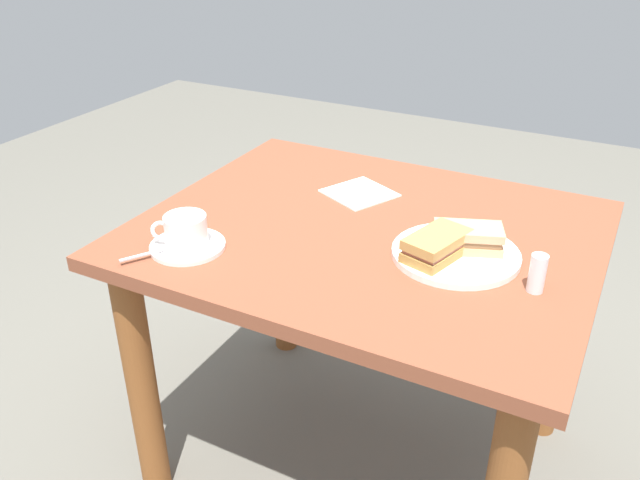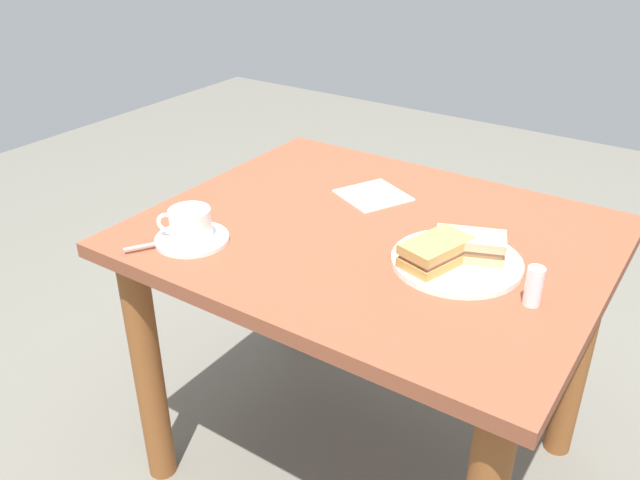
% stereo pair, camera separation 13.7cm
% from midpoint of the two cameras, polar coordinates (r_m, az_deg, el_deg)
% --- Properties ---
extents(ground_plane, '(6.00, 6.00, 0.00)m').
position_cam_midpoint_polar(ground_plane, '(1.92, 1.26, -18.18)').
color(ground_plane, '#656258').
extents(dining_table, '(1.01, 0.83, 0.71)m').
position_cam_midpoint_polar(dining_table, '(1.56, 1.48, -3.40)').
color(dining_table, brown).
rests_on(dining_table, ground_plane).
extents(sandwich_plate, '(0.27, 0.27, 0.01)m').
position_cam_midpoint_polar(sandwich_plate, '(1.38, 8.94, -1.29)').
color(sandwich_plate, white).
rests_on(sandwich_plate, dining_table).
extents(sandwich_front, '(0.16, 0.12, 0.05)m').
position_cam_midpoint_polar(sandwich_front, '(1.38, 9.98, 0.13)').
color(sandwich_front, tan).
rests_on(sandwich_front, sandwich_plate).
extents(sandwich_back, '(0.12, 0.16, 0.05)m').
position_cam_midpoint_polar(sandwich_back, '(1.34, 7.24, -0.56)').
color(sandwich_back, '#B18843').
rests_on(sandwich_back, sandwich_plate).
extents(coffee_saucer, '(0.16, 0.16, 0.01)m').
position_cam_midpoint_polar(coffee_saucer, '(1.44, -14.11, -0.59)').
color(coffee_saucer, white).
rests_on(coffee_saucer, dining_table).
extents(coffee_cup, '(0.11, 0.09, 0.07)m').
position_cam_midpoint_polar(coffee_cup, '(1.43, -14.36, 0.82)').
color(coffee_cup, white).
rests_on(coffee_cup, coffee_saucer).
extents(spoon, '(0.06, 0.09, 0.01)m').
position_cam_midpoint_polar(spoon, '(1.42, -17.19, -1.12)').
color(spoon, silver).
rests_on(spoon, coffee_saucer).
extents(napkin, '(0.20, 0.20, 0.00)m').
position_cam_midpoint_polar(napkin, '(1.66, 1.08, 4.04)').
color(napkin, white).
rests_on(napkin, dining_table).
extents(salt_shaker, '(0.03, 0.03, 0.08)m').
position_cam_midpoint_polar(salt_shaker, '(1.28, 15.50, -2.90)').
color(salt_shaker, silver).
rests_on(salt_shaker, dining_table).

